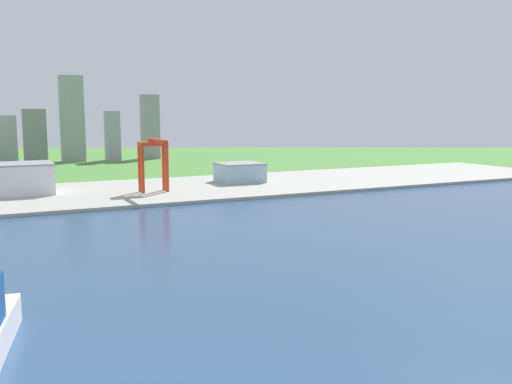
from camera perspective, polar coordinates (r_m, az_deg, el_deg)
ground_plane at (r=265.83m, az=-4.71°, el=-5.53°), size 2400.00×2400.00×0.00m
water_bay at (r=212.98m, az=1.28°, el=-8.94°), size 840.00×360.00×0.15m
industrial_pier at (r=445.11m, az=-13.69°, el=-0.07°), size 840.00×140.00×2.50m
port_crane_red at (r=431.12m, az=-10.16°, el=3.74°), size 20.93×43.96×40.01m
warehouse_main at (r=451.39m, az=-22.97°, el=1.23°), size 53.54×39.26×22.57m
warehouse_annex at (r=489.39m, az=-1.63°, el=1.98°), size 36.76×33.08×16.32m
distant_skyline at (r=755.77m, az=-23.60°, el=7.06°), size 332.43×73.76×157.91m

